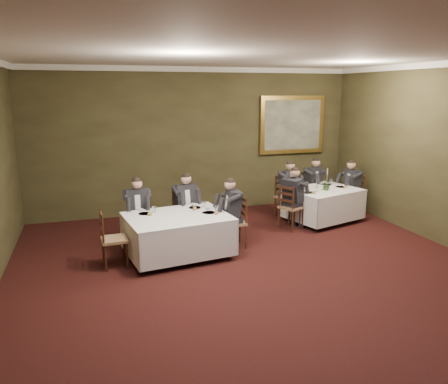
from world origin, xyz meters
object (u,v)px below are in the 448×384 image
chair_main_backright (311,200)px  chair_sec_backright (185,224)px  table_main (323,203)px  diner_main_backleft (286,195)px  diner_sec_backright (185,213)px  chair_main_endright (352,203)px  candlestick (327,181)px  centerpiece (326,185)px  chair_sec_endleft (114,251)px  chair_sec_backleft (139,230)px  chair_sec_endright (234,232)px  table_second (178,232)px  diner_main_endleft (291,206)px  diner_main_endright (352,194)px  diner_main_backright (312,191)px  chair_main_backleft (286,205)px  diner_sec_backleft (138,219)px  painting (292,125)px  diner_sec_endright (234,221)px  chair_main_endleft (291,216)px

chair_main_backright → chair_sec_backright: bearing=-6.9°
chair_sec_backright → table_main: bearing=171.7°
diner_main_backleft → diner_sec_backright: (-2.64, -0.77, 0.00)m
chair_main_endright → chair_main_backright: bearing=49.4°
candlestick → centerpiece: bearing=-122.9°
chair_sec_endleft → candlestick: size_ratio=2.12×
diner_main_backleft → chair_sec_backleft: size_ratio=1.35×
chair_sec_backleft → chair_sec_backright: bearing=-168.6°
chair_sec_endright → chair_sec_endleft: same height
table_second → diner_sec_backright: diner_sec_backright is taller
table_second → diner_main_endleft: (2.68, 0.84, 0.06)m
diner_main_backleft → chair_sec_backleft: 3.73m
chair_main_endright → table_second: bearing=104.9°
chair_main_endright → chair_sec_backright: (-4.22, -0.39, 0.00)m
diner_main_endright → diner_main_backright: bearing=49.3°
chair_sec_endright → chair_main_backright: bearing=-52.7°
chair_main_backleft → diner_sec_backright: size_ratio=0.74×
diner_main_backright → diner_sec_backleft: 4.56m
table_second → diner_main_endleft: 2.81m
table_main → painting: 2.39m
diner_sec_backleft → table_main: bearing=-172.9°
diner_main_backleft → chair_sec_endright: bearing=11.5°
diner_main_backright → chair_sec_backright: bearing=-7.1°
diner_main_backleft → diner_main_backright: same height
chair_sec_endright → diner_sec_endright: (-0.01, 0.00, 0.23)m
chair_main_backright → chair_main_backleft: bearing=-7.2°
diner_main_endleft → chair_main_endright: 1.98m
table_main → table_second: (-3.62, -1.11, 0.00)m
table_second → chair_main_endleft: (2.67, 0.83, -0.17)m
chair_main_backright → diner_main_backright: (0.00, -0.01, 0.23)m
diner_main_backleft → chair_sec_endright: diner_main_backleft is taller
diner_sec_backright → candlestick: size_ratio=2.85×
diner_main_endright → diner_sec_endright: same height
diner_main_backright → candlestick: 0.90m
table_second → diner_sec_backright: 1.05m
chair_main_endright → chair_sec_endleft: 5.92m
diner_main_endleft → painting: 2.72m
chair_main_backleft → chair_sec_backleft: bearing=-15.1°
table_main → chair_sec_endleft: chair_sec_endleft is taller
diner_sec_backright → chair_sec_endleft: bearing=26.7°
chair_main_backleft → chair_sec_backleft: 3.72m
chair_main_backleft → chair_main_endleft: (-0.32, -0.93, 0.00)m
diner_main_endright → chair_main_endleft: bearing=104.1°
chair_sec_backleft → diner_main_backright: bearing=-162.1°
chair_main_backright → diner_main_backleft: bearing=-6.4°
chair_main_endright → diner_sec_endright: diner_sec_endright is taller
chair_main_backright → diner_sec_backright: 3.60m
chair_sec_endleft → candlestick: 5.11m
diner_main_endright → chair_sec_endleft: 5.91m
chair_main_backleft → chair_sec_backleft: (-3.60, -0.90, 0.00)m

